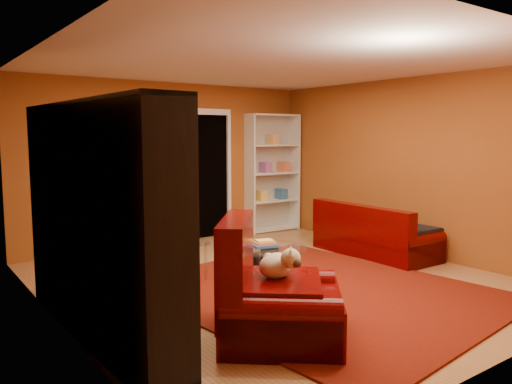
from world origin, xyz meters
TOP-DOWN VIEW (x-y plane):
  - floor at (0.00, 0.00)m, footprint 5.00×5.50m
  - ceiling at (0.00, 0.00)m, footprint 5.00×5.50m
  - wall_back at (0.00, 2.77)m, footprint 5.00×0.05m
  - wall_left at (-2.52, 0.00)m, footprint 0.05×5.50m
  - wall_right at (2.52, 0.00)m, footprint 0.05×5.50m
  - doorway at (0.60, 2.73)m, footprint 1.06×0.60m
  - rug at (0.10, -0.63)m, footprint 3.56×4.02m
  - media_unit at (-2.27, -0.41)m, footprint 0.51×2.68m
  - christmas_tree at (-0.66, 2.15)m, footprint 1.21×1.21m
  - gift_box_teal at (-1.73, 1.38)m, footprint 0.40×0.40m
  - gift_box_green at (-1.02, 1.62)m, footprint 0.25×0.25m
  - gift_box_red at (-1.34, 2.13)m, footprint 0.23×0.23m
  - white_bookshelf at (1.95, 2.57)m, footprint 1.03×0.42m
  - armchair at (-1.03, -1.40)m, footprint 1.55×1.55m
  - dog at (-1.03, -1.33)m, footprint 0.49×0.50m
  - sofa at (2.02, 0.18)m, footprint 0.85×1.84m
  - coffee_table at (-0.12, -0.05)m, footprint 1.06×1.06m
  - acrylic_chair at (-0.89, 0.67)m, footprint 0.51×0.55m

SIDE VIEW (x-z plane):
  - floor at x=0.00m, z-range -0.05..0.00m
  - rug at x=0.10m, z-range 0.00..0.02m
  - gift_box_red at x=-1.34m, z-range 0.00..0.19m
  - gift_box_green at x=-1.02m, z-range 0.00..0.24m
  - gift_box_teal at x=-1.73m, z-range 0.00..0.32m
  - coffee_table at x=-0.12m, z-range -0.04..0.50m
  - sofa at x=2.02m, z-range 0.00..0.78m
  - armchair at x=-1.03m, z-range 0.00..0.86m
  - acrylic_chair at x=-0.89m, z-range 0.00..0.95m
  - dog at x=-1.03m, z-range 0.50..0.78m
  - christmas_tree at x=-0.66m, z-range -0.03..1.77m
  - media_unit at x=-2.27m, z-range 0.00..2.04m
  - doorway at x=0.60m, z-range -0.03..2.13m
  - white_bookshelf at x=1.95m, z-range -0.03..2.16m
  - wall_back at x=0.00m, z-range 0.00..2.60m
  - wall_left at x=-2.52m, z-range 0.00..2.60m
  - wall_right at x=2.52m, z-range 0.00..2.60m
  - ceiling at x=0.00m, z-range 2.60..2.65m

